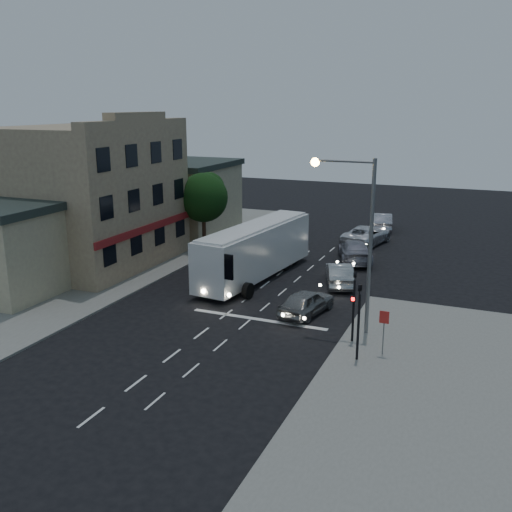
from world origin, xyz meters
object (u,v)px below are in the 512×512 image
at_px(car_sedan_b, 355,251).
at_px(street_tree, 203,195).
at_px(car_sedan_a, 339,274).
at_px(car_extra, 383,221).
at_px(traffic_signal_side, 359,313).
at_px(traffic_signal_main, 354,298).
at_px(tour_bus, 255,249).
at_px(regulatory_sign, 384,325).
at_px(car_suv, 306,302).
at_px(car_sedan_c, 367,235).
at_px(streetlight, 358,226).

height_order(car_sedan_b, street_tree, street_tree).
xyz_separation_m(car_sedan_a, car_extra, (-0.60, 18.46, 0.04)).
relative_size(traffic_signal_side, street_tree, 0.66).
bearing_deg(traffic_signal_main, street_tree, 137.97).
distance_m(traffic_signal_main, traffic_signal_side, 2.10).
distance_m(tour_bus, car_extra, 19.78).
bearing_deg(regulatory_sign, street_tree, 138.92).
xyz_separation_m(car_sedan_b, car_extra, (-0.19, 12.22, -0.01)).
bearing_deg(car_sedan_a, regulatory_sign, 95.84).
distance_m(car_suv, regulatory_sign, 6.55).
bearing_deg(car_suv, car_sedan_c, -77.50).
xyz_separation_m(car_sedan_b, traffic_signal_side, (4.13, -17.28, 1.61)).
height_order(car_sedan_a, traffic_signal_main, traffic_signal_main).
distance_m(car_sedan_b, regulatory_sign, 17.13).
bearing_deg(car_extra, street_tree, 36.17).
distance_m(car_sedan_a, street_tree, 14.29).
xyz_separation_m(traffic_signal_main, traffic_signal_side, (0.70, -1.98, 0.00)).
bearing_deg(street_tree, streetlight, -39.51).
distance_m(tour_bus, streetlight, 11.70).
relative_size(streetlight, street_tree, 1.45).
distance_m(car_sedan_a, traffic_signal_side, 11.78).
distance_m(regulatory_sign, streetlight, 5.18).
distance_m(car_sedan_a, streetlight, 9.54).
relative_size(car_suv, street_tree, 0.70).
xyz_separation_m(car_sedan_a, car_sedan_c, (-0.78, 12.12, 0.05)).
distance_m(car_sedan_a, car_extra, 18.47).
height_order(traffic_signal_side, street_tree, street_tree).
bearing_deg(regulatory_sign, traffic_signal_main, 149.16).
xyz_separation_m(car_suv, regulatory_sign, (5.08, -4.04, 0.86)).
distance_m(car_sedan_c, traffic_signal_main, 21.59).
xyz_separation_m(car_sedan_b, traffic_signal_main, (3.43, -15.30, 1.61)).
bearing_deg(car_extra, car_sedan_a, 80.55).
height_order(regulatory_sign, streetlight, streetlight).
xyz_separation_m(traffic_signal_main, regulatory_sign, (1.70, -1.01, -0.82)).
bearing_deg(streetlight, traffic_signal_main, -79.80).
distance_m(car_sedan_c, streetlight, 20.68).
height_order(car_extra, street_tree, street_tree).
bearing_deg(car_extra, car_sedan_c, 77.08).
bearing_deg(car_sedan_a, streetlight, 90.65).
height_order(tour_bus, traffic_signal_side, traffic_signal_side).
xyz_separation_m(car_suv, streetlight, (3.13, -1.60, 5.00)).
relative_size(tour_bus, regulatory_sign, 5.63).
distance_m(car_extra, traffic_signal_side, 29.86).
distance_m(car_sedan_b, car_extra, 12.22).
bearing_deg(tour_bus, traffic_signal_main, -37.62).
height_order(tour_bus, regulatory_sign, tour_bus).
xyz_separation_m(regulatory_sign, street_tree, (-17.51, 15.26, 2.90)).
bearing_deg(car_sedan_a, traffic_signal_main, 89.18).
bearing_deg(regulatory_sign, streetlight, 128.75).
xyz_separation_m(car_sedan_a, traffic_signal_side, (3.73, -11.05, 1.67)).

